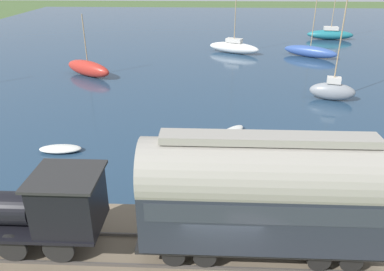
% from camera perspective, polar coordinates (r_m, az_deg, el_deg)
% --- Properties ---
extents(harbor_water, '(80.00, 80.00, 0.01)m').
position_cam_1_polar(harbor_water, '(54.28, 3.15, 14.49)').
color(harbor_water, navy).
rests_on(harbor_water, ground).
extents(rail_embankment, '(5.60, 56.00, 0.53)m').
position_cam_1_polar(rail_embankment, '(14.07, 4.19, -18.07)').
color(rail_embankment, '#756651').
rests_on(rail_embankment, ground).
extents(steam_locomotive, '(2.15, 6.44, 3.31)m').
position_cam_1_polar(steam_locomotive, '(14.10, -23.34, -9.90)').
color(steam_locomotive, black).
rests_on(steam_locomotive, rail_embankment).
extents(passenger_coach, '(2.28, 8.30, 4.54)m').
position_cam_1_polar(passenger_coach, '(12.45, 10.87, -8.44)').
color(passenger_coach, black).
rests_on(passenger_coach, rail_embankment).
extents(sailboat_blue, '(4.38, 5.73, 6.20)m').
position_cam_1_polar(sailboat_blue, '(45.26, 17.54, 12.14)').
color(sailboat_blue, '#335199').
rests_on(sailboat_blue, harbor_water).
extents(sailboat_gray, '(2.07, 3.59, 9.66)m').
position_cam_1_polar(sailboat_gray, '(31.11, 20.61, 6.52)').
color(sailboat_gray, gray).
rests_on(sailboat_gray, harbor_water).
extents(sailboat_teal, '(2.52, 6.33, 9.72)m').
position_cam_1_polar(sailboat_teal, '(57.06, 20.31, 14.29)').
color(sailboat_teal, '#1E707A').
rests_on(sailboat_teal, harbor_water).
extents(sailboat_red, '(4.22, 5.38, 5.62)m').
position_cam_1_polar(sailboat_red, '(36.93, -15.55, 9.84)').
color(sailboat_red, '#B72D23').
rests_on(sailboat_red, harbor_water).
extents(sailboat_white, '(4.11, 6.23, 8.62)m').
position_cam_1_polar(sailboat_white, '(45.46, 6.39, 13.24)').
color(sailboat_white, white).
rests_on(sailboat_white, harbor_water).
extents(rowboat_off_pier, '(1.15, 2.43, 0.34)m').
position_cam_1_polar(rowboat_off_pier, '(22.47, -19.42, -1.93)').
color(rowboat_off_pier, silver).
rests_on(rowboat_off_pier, harbor_water).
extents(rowboat_far_out, '(2.91, 2.39, 0.34)m').
position_cam_1_polar(rowboat_far_out, '(23.24, 5.74, 0.37)').
color(rowboat_far_out, silver).
rests_on(rowboat_far_out, harbor_water).
extents(rowboat_mid_harbor, '(2.50, 2.16, 0.37)m').
position_cam_1_polar(rowboat_mid_harbor, '(23.29, 26.28, -2.18)').
color(rowboat_mid_harbor, '#B7B2A3').
rests_on(rowboat_mid_harbor, harbor_water).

